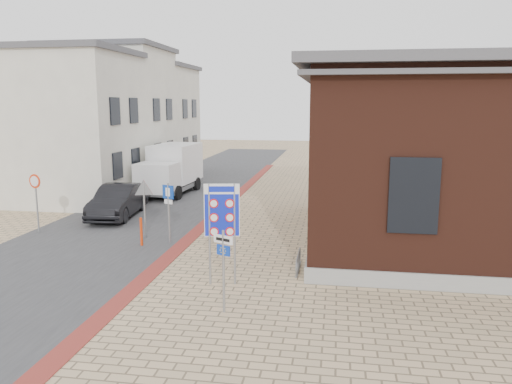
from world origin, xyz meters
The scene contains 16 objects.
ground centered at (0.00, 0.00, 0.00)m, with size 120.00×120.00×0.00m, color tan.
road_strip centered at (-5.50, 15.00, 0.01)m, with size 7.00×60.00×0.02m, color #38383A.
curb_strip centered at (-2.00, 10.00, 0.01)m, with size 0.60×40.00×0.02m, color maroon.
brick_building centered at (8.99, 7.00, 3.49)m, with size 13.00×13.00×6.80m.
townhouse_near centered at (-10.99, 12.00, 4.17)m, with size 7.40×6.40×8.30m.
townhouse_mid centered at (-10.99, 18.00, 4.57)m, with size 7.40×6.40×9.10m.
townhouse_far centered at (-10.99, 24.00, 4.17)m, with size 7.40×6.40×8.30m.
bike_rack centered at (2.65, 2.20, 0.26)m, with size 0.08×1.80×0.60m.
sedan centered at (-6.50, 8.56, 0.78)m, with size 1.64×4.71×1.55m, color black.
box_truck centered at (-6.01, 14.99, 1.52)m, with size 2.64×5.72×2.93m.
border_sign centered at (0.50, 0.50, 2.23)m, with size 1.04×0.24×3.08m.
essen_sign centered at (1.00, -1.50, 1.44)m, with size 0.56×0.28×2.21m.
parking_sign centered at (-2.55, 4.50, 1.61)m, with size 0.50×0.23×2.38m.
yield_sign centered at (-3.80, 5.17, 1.78)m, with size 0.81×0.31×2.35m.
speed_sign centered at (-8.50, 5.12, 1.70)m, with size 0.58×0.17×2.52m.
bollard centered at (-3.50, 4.02, 0.55)m, with size 0.10×0.10×1.10m, color red.
Camera 1 is at (3.80, -13.52, 5.39)m, focal length 35.00 mm.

